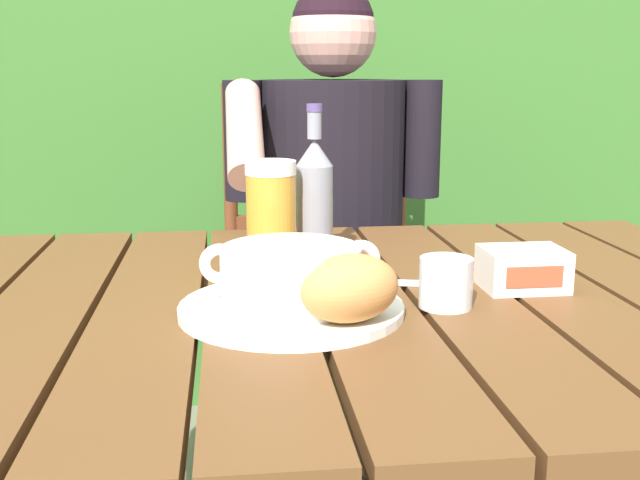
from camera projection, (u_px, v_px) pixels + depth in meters
The scene contains 12 objects.
dining_table at pixel (358, 364), 1.05m from camera, with size 1.24×0.90×0.76m.
hedge_backdrop at pixel (267, 72), 2.57m from camera, with size 3.30×0.78×2.97m.
chair_near_diner at pixel (323, 294), 1.96m from camera, with size 0.49×0.47×1.02m.
person_eating at pixel (333, 219), 1.71m from camera, with size 0.48×0.47×1.24m.
serving_plate at pixel (291, 308), 0.95m from camera, with size 0.28×0.28×0.01m.
soup_bowl at pixel (291, 274), 0.95m from camera, with size 0.22×0.17×0.08m.
bread_roll at pixel (350, 288), 0.88m from camera, with size 0.15×0.14×0.08m.
beer_glass at pixel (271, 213), 1.17m from camera, with size 0.08×0.08×0.16m.
beer_bottle at pixel (315, 196), 1.22m from camera, with size 0.06×0.06×0.24m.
water_glass_small at pixel (446, 283), 0.97m from camera, with size 0.07×0.07×0.06m.
butter_tub at pixel (523, 269), 1.06m from camera, with size 0.11×0.09×0.06m.
table_knife at pixel (382, 281), 1.08m from camera, with size 0.16×0.06×0.01m.
Camera 1 is at (-0.17, -0.98, 1.06)m, focal length 43.05 mm.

